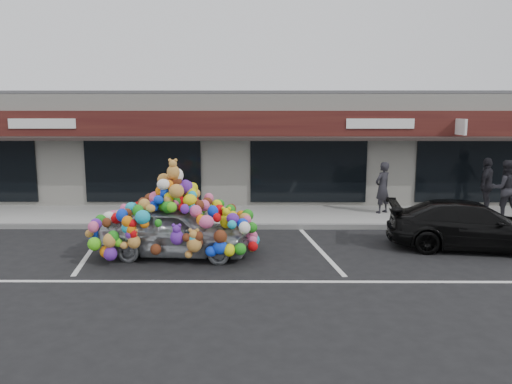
{
  "coord_description": "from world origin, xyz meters",
  "views": [
    {
      "loc": [
        1.21,
        -12.5,
        3.63
      ],
      "look_at": [
        1.13,
        1.4,
        1.34
      ],
      "focal_mm": 35.0,
      "sensor_mm": 36.0,
      "label": 1
    }
  ],
  "objects_px": {
    "toy_car": "(175,225)",
    "pedestrian_a": "(383,188)",
    "black_sedan": "(471,225)",
    "pedestrian_c": "(486,185)",
    "pedestrian_b": "(505,188)"
  },
  "relations": [
    {
      "from": "toy_car",
      "to": "pedestrian_a",
      "type": "xyz_separation_m",
      "value": [
        6.29,
        4.61,
        0.24
      ]
    },
    {
      "from": "toy_car",
      "to": "pedestrian_c",
      "type": "height_order",
      "value": "toy_car"
    },
    {
      "from": "toy_car",
      "to": "black_sedan",
      "type": "distance_m",
      "value": 7.72
    },
    {
      "from": "pedestrian_b",
      "to": "black_sedan",
      "type": "bearing_deg",
      "value": 58.33
    },
    {
      "from": "black_sedan",
      "to": "pedestrian_c",
      "type": "relative_size",
      "value": 2.3
    },
    {
      "from": "pedestrian_a",
      "to": "pedestrian_c",
      "type": "distance_m",
      "value": 3.59
    },
    {
      "from": "toy_car",
      "to": "black_sedan",
      "type": "xyz_separation_m",
      "value": [
        7.69,
        0.69,
        -0.16
      ]
    },
    {
      "from": "pedestrian_a",
      "to": "pedestrian_b",
      "type": "height_order",
      "value": "pedestrian_b"
    },
    {
      "from": "pedestrian_c",
      "to": "black_sedan",
      "type": "bearing_deg",
      "value": 7.8
    },
    {
      "from": "black_sedan",
      "to": "pedestrian_c",
      "type": "xyz_separation_m",
      "value": [
        2.2,
        4.09,
        0.46
      ]
    },
    {
      "from": "pedestrian_a",
      "to": "black_sedan",
      "type": "bearing_deg",
      "value": 72.2
    },
    {
      "from": "black_sedan",
      "to": "pedestrian_b",
      "type": "relative_size",
      "value": 2.31
    },
    {
      "from": "black_sedan",
      "to": "pedestrian_b",
      "type": "distance_m",
      "value": 4.18
    },
    {
      "from": "pedestrian_c",
      "to": "toy_car",
      "type": "bearing_deg",
      "value": -28.16
    },
    {
      "from": "pedestrian_c",
      "to": "pedestrian_b",
      "type": "bearing_deg",
      "value": 56.02
    }
  ]
}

